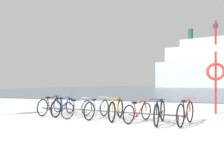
{
  "coord_description": "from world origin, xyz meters",
  "views": [
    {
      "loc": [
        2.0,
        -4.12,
        1.29
      ],
      "look_at": [
        -0.36,
        4.05,
        1.3
      ],
      "focal_mm": 30.32,
      "sensor_mm": 36.0,
      "label": 1
    }
  ],
  "objects_px": {
    "bicycle_1": "(64,107)",
    "bicycle_2": "(78,108)",
    "bicycle_4": "(116,110)",
    "rescue_post": "(216,69)",
    "bicycle_5": "(138,112)",
    "bicycle_6": "(160,112)",
    "bicycle_0": "(51,106)",
    "bicycle_3": "(97,109)",
    "bicycle_7": "(186,113)",
    "ferry_ship": "(205,67)"
  },
  "relations": [
    {
      "from": "bicycle_3",
      "to": "bicycle_6",
      "type": "bearing_deg",
      "value": -9.75
    },
    {
      "from": "bicycle_2",
      "to": "bicycle_6",
      "type": "height_order",
      "value": "bicycle_6"
    },
    {
      "from": "bicycle_1",
      "to": "bicycle_6",
      "type": "xyz_separation_m",
      "value": [
        3.88,
        -0.59,
        0.02
      ]
    },
    {
      "from": "bicycle_0",
      "to": "ferry_ship",
      "type": "height_order",
      "value": "ferry_ship"
    },
    {
      "from": "bicycle_2",
      "to": "ferry_ship",
      "type": "bearing_deg",
      "value": 76.3
    },
    {
      "from": "bicycle_1",
      "to": "bicycle_6",
      "type": "distance_m",
      "value": 3.92
    },
    {
      "from": "bicycle_1",
      "to": "bicycle_5",
      "type": "bearing_deg",
      "value": -8.11
    },
    {
      "from": "bicycle_0",
      "to": "bicycle_3",
      "type": "height_order",
      "value": "bicycle_0"
    },
    {
      "from": "bicycle_2",
      "to": "bicycle_7",
      "type": "xyz_separation_m",
      "value": [
        3.91,
        -0.31,
        0.04
      ]
    },
    {
      "from": "bicycle_6",
      "to": "bicycle_0",
      "type": "bearing_deg",
      "value": 170.64
    },
    {
      "from": "bicycle_3",
      "to": "ferry_ship",
      "type": "xyz_separation_m",
      "value": [
        16.28,
        70.05,
        7.13
      ]
    },
    {
      "from": "bicycle_6",
      "to": "ferry_ship",
      "type": "height_order",
      "value": "ferry_ship"
    },
    {
      "from": "ferry_ship",
      "to": "bicycle_1",
      "type": "bearing_deg",
      "value": -104.32
    },
    {
      "from": "bicycle_4",
      "to": "bicycle_6",
      "type": "bearing_deg",
      "value": -9.05
    },
    {
      "from": "bicycle_1",
      "to": "bicycle_2",
      "type": "bearing_deg",
      "value": -15.97
    },
    {
      "from": "bicycle_2",
      "to": "bicycle_4",
      "type": "distance_m",
      "value": 1.59
    },
    {
      "from": "rescue_post",
      "to": "bicycle_6",
      "type": "bearing_deg",
      "value": -128.7
    },
    {
      "from": "bicycle_0",
      "to": "bicycle_7",
      "type": "relative_size",
      "value": 1.13
    },
    {
      "from": "rescue_post",
      "to": "bicycle_1",
      "type": "bearing_deg",
      "value": -159.94
    },
    {
      "from": "bicycle_4",
      "to": "bicycle_7",
      "type": "bearing_deg",
      "value": -4.37
    },
    {
      "from": "bicycle_2",
      "to": "ferry_ship",
      "type": "xyz_separation_m",
      "value": [
        17.08,
        70.08,
        7.15
      ]
    },
    {
      "from": "bicycle_1",
      "to": "bicycle_3",
      "type": "height_order",
      "value": "bicycle_1"
    },
    {
      "from": "bicycle_0",
      "to": "bicycle_1",
      "type": "xyz_separation_m",
      "value": [
        0.71,
        -0.16,
        -0.01
      ]
    },
    {
      "from": "bicycle_0",
      "to": "bicycle_3",
      "type": "distance_m",
      "value": 2.3
    },
    {
      "from": "bicycle_2",
      "to": "bicycle_1",
      "type": "bearing_deg",
      "value": 164.03
    },
    {
      "from": "bicycle_5",
      "to": "bicycle_3",
      "type": "bearing_deg",
      "value": 170.88
    },
    {
      "from": "bicycle_2",
      "to": "rescue_post",
      "type": "bearing_deg",
      "value": 24.55
    },
    {
      "from": "bicycle_5",
      "to": "ferry_ship",
      "type": "height_order",
      "value": "ferry_ship"
    },
    {
      "from": "bicycle_3",
      "to": "bicycle_5",
      "type": "bearing_deg",
      "value": -9.12
    },
    {
      "from": "bicycle_4",
      "to": "bicycle_5",
      "type": "height_order",
      "value": "bicycle_4"
    },
    {
      "from": "bicycle_2",
      "to": "rescue_post",
      "type": "relative_size",
      "value": 0.39
    },
    {
      "from": "ferry_ship",
      "to": "rescue_post",
      "type": "bearing_deg",
      "value": -99.81
    },
    {
      "from": "bicycle_1",
      "to": "bicycle_2",
      "type": "height_order",
      "value": "bicycle_1"
    },
    {
      "from": "bicycle_0",
      "to": "bicycle_5",
      "type": "height_order",
      "value": "bicycle_0"
    },
    {
      "from": "bicycle_0",
      "to": "bicycle_1",
      "type": "relative_size",
      "value": 1.03
    },
    {
      "from": "ferry_ship",
      "to": "bicycle_2",
      "type": "bearing_deg",
      "value": -103.7
    },
    {
      "from": "bicycle_4",
      "to": "bicycle_3",
      "type": "bearing_deg",
      "value": 168.9
    },
    {
      "from": "bicycle_4",
      "to": "bicycle_5",
      "type": "relative_size",
      "value": 1.1
    },
    {
      "from": "bicycle_3",
      "to": "bicycle_4",
      "type": "bearing_deg",
      "value": -11.1
    },
    {
      "from": "bicycle_0",
      "to": "bicycle_6",
      "type": "relative_size",
      "value": 1.03
    },
    {
      "from": "rescue_post",
      "to": "bicycle_2",
      "type": "bearing_deg",
      "value": -155.45
    },
    {
      "from": "bicycle_0",
      "to": "bicycle_6",
      "type": "distance_m",
      "value": 4.65
    },
    {
      "from": "bicycle_7",
      "to": "rescue_post",
      "type": "relative_size",
      "value": 0.39
    },
    {
      "from": "bicycle_7",
      "to": "rescue_post",
      "type": "height_order",
      "value": "rescue_post"
    },
    {
      "from": "bicycle_6",
      "to": "bicycle_7",
      "type": "bearing_deg",
      "value": 4.74
    },
    {
      "from": "bicycle_4",
      "to": "bicycle_6",
      "type": "xyz_separation_m",
      "value": [
        1.53,
        -0.24,
        0.01
      ]
    },
    {
      "from": "bicycle_2",
      "to": "ferry_ship",
      "type": "distance_m",
      "value": 72.48
    },
    {
      "from": "bicycle_4",
      "to": "rescue_post",
      "type": "height_order",
      "value": "rescue_post"
    },
    {
      "from": "bicycle_3",
      "to": "bicycle_7",
      "type": "distance_m",
      "value": 3.13
    },
    {
      "from": "bicycle_1",
      "to": "bicycle_2",
      "type": "relative_size",
      "value": 1.09
    }
  ]
}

